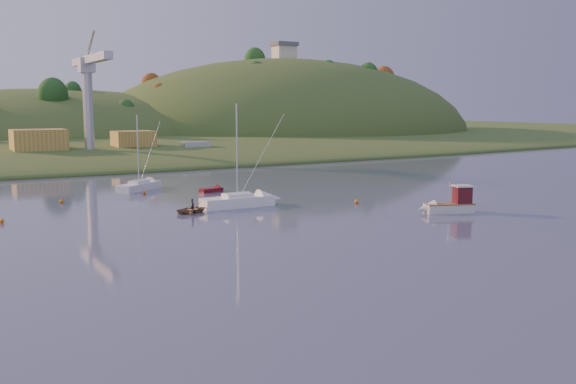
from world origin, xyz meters
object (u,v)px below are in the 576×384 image
sailboat_near (139,186)px  red_tender (215,190)px  canoe (193,210)px  fishing_boat (446,205)px  sailboat_far (237,201)px

sailboat_near → red_tender: size_ratio=2.62×
sailboat_near → canoe: 22.35m
sailboat_near → fishing_boat: bearing=-92.7°
fishing_boat → canoe: 29.28m
fishing_boat → canoe: fishing_boat is taller
fishing_boat → red_tender: bearing=-41.9°
sailboat_near → sailboat_far: 21.84m
sailboat_near → canoe: bearing=-128.1°
canoe → red_tender: 18.47m
sailboat_far → canoe: sailboat_far is taller
canoe → red_tender: (9.84, 15.62, -0.10)m
fishing_boat → sailboat_near: 44.47m
fishing_boat → red_tender: (-15.46, 30.35, -0.64)m
sailboat_near → sailboat_far: (5.63, -21.11, 0.08)m
sailboat_near → canoe: size_ratio=2.94×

